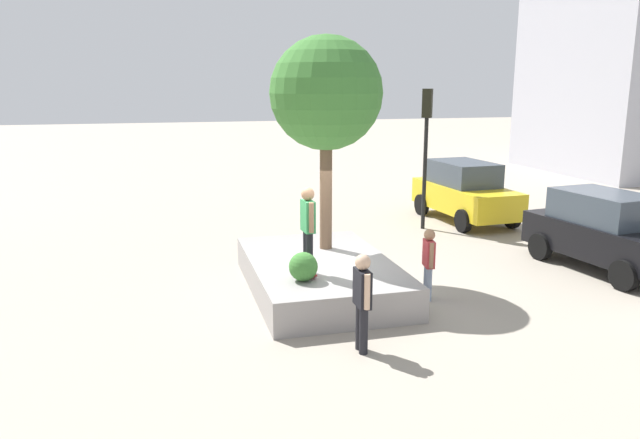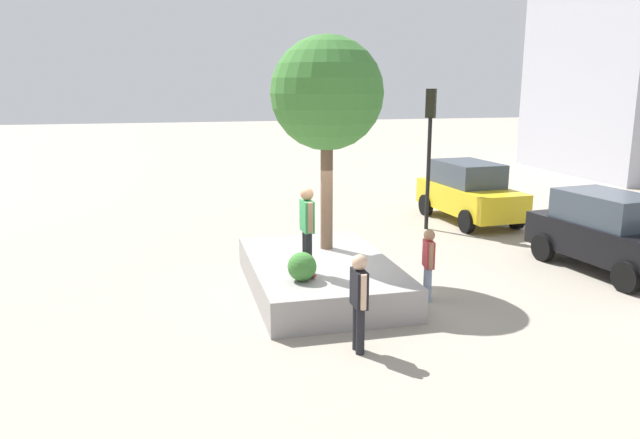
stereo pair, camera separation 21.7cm
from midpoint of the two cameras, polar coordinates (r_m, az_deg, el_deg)
name	(u,v)px [view 2 (the right image)]	position (r m, az deg, el deg)	size (l,w,h in m)	color
ground_plane	(334,292)	(13.24, 1.78, -6.83)	(120.00, 120.00, 0.00)	#9E9384
planter_ledge	(320,275)	(13.29, 0.47, -5.21)	(4.76, 2.96, 0.67)	gray
plaza_tree	(327,94)	(13.63, 1.12, 11.63)	(2.51, 2.51, 4.78)	brown
boxwood_shrub	(302,267)	(11.77, -1.16, -4.43)	(0.57, 0.57, 0.57)	#3D7A33
skateboard	(307,271)	(12.26, -0.69, -4.83)	(0.81, 0.24, 0.07)	#A51E1E
skateboarder	(307,223)	(12.00, -0.70, -0.32)	(0.57, 0.26, 1.69)	black
taxi_cab	(469,192)	(20.32, 14.06, 2.54)	(4.25, 2.16, 1.93)	gold
sedan_parked	(610,232)	(16.07, 25.82, -1.08)	(4.20, 2.29, 1.87)	black
traffic_light_median	(430,134)	(18.72, 10.57, 7.85)	(0.37, 0.37, 4.25)	black
passerby_with_bag	(428,260)	(12.74, 10.59, -3.73)	(0.50, 0.24, 1.51)	#8C9EB7
pedestrian_crossing	(359,296)	(10.14, 4.29, -7.19)	(0.57, 0.26, 1.69)	black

